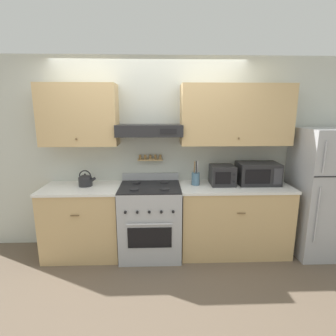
{
  "coord_description": "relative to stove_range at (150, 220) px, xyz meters",
  "views": [
    {
      "loc": [
        0.12,
        -2.89,
        1.87
      ],
      "look_at": [
        0.23,
        0.26,
        1.17
      ],
      "focal_mm": 28.0,
      "sensor_mm": 36.0,
      "label": 1
    }
  ],
  "objects": [
    {
      "name": "refrigerator",
      "position": [
        2.26,
        -0.02,
        0.36
      ],
      "size": [
        0.75,
        0.7,
        1.65
      ],
      "color": "#ADAFB5",
      "rests_on": "ground_plane"
    },
    {
      "name": "counter_right",
      "position": [
        1.1,
        0.03,
        -0.01
      ],
      "size": [
        1.42,
        0.64,
        0.92
      ],
      "color": "tan",
      "rests_on": "ground_plane"
    },
    {
      "name": "utensil_crock",
      "position": [
        0.59,
        0.08,
        0.54
      ],
      "size": [
        0.1,
        0.1,
        0.32
      ],
      "color": "slate",
      "rests_on": "counter_right"
    },
    {
      "name": "ground_plane",
      "position": [
        0.0,
        -0.29,
        -0.47
      ],
      "size": [
        16.0,
        16.0,
        0.0
      ],
      "primitive_type": "plane",
      "color": "brown"
    },
    {
      "name": "counter_left",
      "position": [
        -0.87,
        0.03,
        -0.01
      ],
      "size": [
        0.97,
        0.64,
        0.92
      ],
      "color": "tan",
      "rests_on": "ground_plane"
    },
    {
      "name": "toaster_oven",
      "position": [
        0.93,
        0.07,
        0.58
      ],
      "size": [
        0.3,
        0.32,
        0.25
      ],
      "color": "#232326",
      "rests_on": "counter_right"
    },
    {
      "name": "wall_back",
      "position": [
        0.1,
        0.29,
        1.0
      ],
      "size": [
        5.2,
        0.46,
        2.55
      ],
      "color": "silver",
      "rests_on": "ground_plane"
    },
    {
      "name": "tea_kettle",
      "position": [
        -0.82,
        0.08,
        0.53
      ],
      "size": [
        0.22,
        0.17,
        0.21
      ],
      "color": "#232326",
      "rests_on": "counter_left"
    },
    {
      "name": "stove_range",
      "position": [
        0.0,
        0.0,
        0.0
      ],
      "size": [
        0.77,
        0.69,
        1.02
      ],
      "color": "#ADAFB5",
      "rests_on": "ground_plane"
    },
    {
      "name": "microwave",
      "position": [
        1.41,
        0.09,
        0.59
      ],
      "size": [
        0.52,
        0.35,
        0.28
      ],
      "color": "#232326",
      "rests_on": "counter_right"
    }
  ]
}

